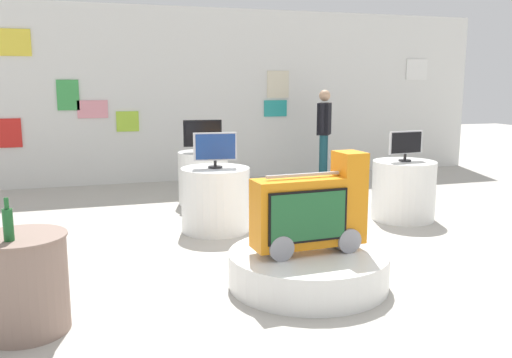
{
  "coord_description": "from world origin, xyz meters",
  "views": [
    {
      "loc": [
        -2.1,
        -4.54,
        1.78
      ],
      "look_at": [
        -0.54,
        0.44,
        0.85
      ],
      "focal_mm": 38.11,
      "sensor_mm": 36.0,
      "label": 1
    }
  ],
  "objects_px": {
    "tv_on_center_rear": "(215,148)",
    "shopper_browsing_near_truck": "(324,129)",
    "display_pedestal_left_rear": "(203,178)",
    "display_pedestal_center_rear": "(216,199)",
    "main_display_pedestal": "(308,268)",
    "side_table_round": "(24,283)",
    "bottle_on_side_table": "(8,224)",
    "tv_on_left_rear": "(203,134)",
    "tv_on_right_rear": "(406,144)",
    "novelty_firetruck_tv": "(311,213)",
    "display_pedestal_right_rear": "(403,190)"
  },
  "relations": [
    {
      "from": "display_pedestal_left_rear",
      "to": "display_pedestal_center_rear",
      "type": "relative_size",
      "value": 0.93
    },
    {
      "from": "main_display_pedestal",
      "to": "display_pedestal_right_rear",
      "type": "xyz_separation_m",
      "value": [
        2.11,
        1.82,
        0.23
      ]
    },
    {
      "from": "main_display_pedestal",
      "to": "tv_on_left_rear",
      "type": "xyz_separation_m",
      "value": [
        -0.2,
        3.52,
        0.88
      ]
    },
    {
      "from": "main_display_pedestal",
      "to": "side_table_round",
      "type": "xyz_separation_m",
      "value": [
        -2.3,
        -0.24,
        0.22
      ]
    },
    {
      "from": "main_display_pedestal",
      "to": "bottle_on_side_table",
      "type": "distance_m",
      "value": 2.48
    },
    {
      "from": "display_pedestal_center_rear",
      "to": "tv_on_right_rear",
      "type": "xyz_separation_m",
      "value": [
        2.47,
        -0.19,
        0.61
      ]
    },
    {
      "from": "tv_on_center_rear",
      "to": "shopper_browsing_near_truck",
      "type": "xyz_separation_m",
      "value": [
        2.59,
        2.61,
        -0.04
      ]
    },
    {
      "from": "main_display_pedestal",
      "to": "display_pedestal_left_rear",
      "type": "xyz_separation_m",
      "value": [
        -0.2,
        3.53,
        0.23
      ]
    },
    {
      "from": "display_pedestal_center_rear",
      "to": "display_pedestal_right_rear",
      "type": "height_order",
      "value": "same"
    },
    {
      "from": "tv_on_left_rear",
      "to": "shopper_browsing_near_truck",
      "type": "xyz_separation_m",
      "value": [
        2.42,
        1.08,
        -0.06
      ]
    },
    {
      "from": "side_table_round",
      "to": "display_pedestal_center_rear",
      "type": "bearing_deg",
      "value": 49.21
    },
    {
      "from": "tv_on_left_rear",
      "to": "display_pedestal_center_rear",
      "type": "relative_size",
      "value": 0.68
    },
    {
      "from": "tv_on_right_rear",
      "to": "bottle_on_side_table",
      "type": "distance_m",
      "value": 4.96
    },
    {
      "from": "main_display_pedestal",
      "to": "display_pedestal_center_rear",
      "type": "xyz_separation_m",
      "value": [
        -0.37,
        2.0,
        0.23
      ]
    },
    {
      "from": "side_table_round",
      "to": "novelty_firetruck_tv",
      "type": "bearing_deg",
      "value": 5.68
    },
    {
      "from": "display_pedestal_right_rear",
      "to": "shopper_browsing_near_truck",
      "type": "distance_m",
      "value": 2.85
    },
    {
      "from": "display_pedestal_right_rear",
      "to": "bottle_on_side_table",
      "type": "distance_m",
      "value": 4.98
    },
    {
      "from": "tv_on_center_rear",
      "to": "bottle_on_side_table",
      "type": "height_order",
      "value": "tv_on_center_rear"
    },
    {
      "from": "display_pedestal_center_rear",
      "to": "tv_on_center_rear",
      "type": "xyz_separation_m",
      "value": [
        0.0,
        -0.0,
        0.62
      ]
    },
    {
      "from": "display_pedestal_left_rear",
      "to": "tv_on_right_rear",
      "type": "xyz_separation_m",
      "value": [
        2.3,
        -1.72,
        0.61
      ]
    },
    {
      "from": "display_pedestal_left_rear",
      "to": "tv_on_left_rear",
      "type": "xyz_separation_m",
      "value": [
        0.0,
        -0.0,
        0.64
      ]
    },
    {
      "from": "tv_on_right_rear",
      "to": "display_pedestal_right_rear",
      "type": "bearing_deg",
      "value": 85.07
    },
    {
      "from": "display_pedestal_center_rear",
      "to": "tv_on_center_rear",
      "type": "relative_size",
      "value": 1.6
    },
    {
      "from": "main_display_pedestal",
      "to": "tv_on_right_rear",
      "type": "bearing_deg",
      "value": 40.69
    },
    {
      "from": "display_pedestal_center_rear",
      "to": "side_table_round",
      "type": "bearing_deg",
      "value": -130.79
    },
    {
      "from": "main_display_pedestal",
      "to": "display_pedestal_center_rear",
      "type": "distance_m",
      "value": 2.05
    },
    {
      "from": "display_pedestal_left_rear",
      "to": "tv_on_center_rear",
      "type": "height_order",
      "value": "tv_on_center_rear"
    },
    {
      "from": "side_table_round",
      "to": "shopper_browsing_near_truck",
      "type": "height_order",
      "value": "shopper_browsing_near_truck"
    },
    {
      "from": "novelty_firetruck_tv",
      "to": "tv_on_left_rear",
      "type": "height_order",
      "value": "tv_on_left_rear"
    },
    {
      "from": "display_pedestal_right_rear",
      "to": "shopper_browsing_near_truck",
      "type": "relative_size",
      "value": 0.49
    },
    {
      "from": "display_pedestal_right_rear",
      "to": "tv_on_right_rear",
      "type": "xyz_separation_m",
      "value": [
        -0.0,
        -0.0,
        0.61
      ]
    },
    {
      "from": "display_pedestal_center_rear",
      "to": "tv_on_right_rear",
      "type": "distance_m",
      "value": 2.55
    },
    {
      "from": "tv_on_left_rear",
      "to": "shopper_browsing_near_truck",
      "type": "relative_size",
      "value": 0.34
    },
    {
      "from": "main_display_pedestal",
      "to": "novelty_firetruck_tv",
      "type": "distance_m",
      "value": 0.5
    },
    {
      "from": "display_pedestal_left_rear",
      "to": "display_pedestal_right_rear",
      "type": "xyz_separation_m",
      "value": [
        2.3,
        -1.71,
        0.0
      ]
    },
    {
      "from": "display_pedestal_left_rear",
      "to": "tv_on_right_rear",
      "type": "distance_m",
      "value": 2.94
    },
    {
      "from": "tv_on_center_rear",
      "to": "display_pedestal_right_rear",
      "type": "height_order",
      "value": "tv_on_center_rear"
    },
    {
      "from": "novelty_firetruck_tv",
      "to": "bottle_on_side_table",
      "type": "bearing_deg",
      "value": -171.58
    },
    {
      "from": "main_display_pedestal",
      "to": "side_table_round",
      "type": "distance_m",
      "value": 2.32
    },
    {
      "from": "bottle_on_side_table",
      "to": "tv_on_center_rear",
      "type": "bearing_deg",
      "value": 49.84
    },
    {
      "from": "main_display_pedestal",
      "to": "novelty_firetruck_tv",
      "type": "height_order",
      "value": "novelty_firetruck_tv"
    },
    {
      "from": "bottle_on_side_table",
      "to": "shopper_browsing_near_truck",
      "type": "relative_size",
      "value": 0.18
    },
    {
      "from": "display_pedestal_left_rear",
      "to": "display_pedestal_center_rear",
      "type": "xyz_separation_m",
      "value": [
        -0.17,
        -1.53,
        0.0
      ]
    },
    {
      "from": "tv_on_center_rear",
      "to": "shopper_browsing_near_truck",
      "type": "distance_m",
      "value": 3.68
    },
    {
      "from": "display_pedestal_left_rear",
      "to": "tv_on_left_rear",
      "type": "bearing_deg",
      "value": -85.97
    },
    {
      "from": "side_table_round",
      "to": "bottle_on_side_table",
      "type": "distance_m",
      "value": 0.49
    },
    {
      "from": "tv_on_left_rear",
      "to": "shopper_browsing_near_truck",
      "type": "bearing_deg",
      "value": 24.02
    },
    {
      "from": "tv_on_right_rear",
      "to": "bottle_on_side_table",
      "type": "bearing_deg",
      "value": -154.07
    },
    {
      "from": "display_pedestal_right_rear",
      "to": "side_table_round",
      "type": "distance_m",
      "value": 4.86
    },
    {
      "from": "side_table_round",
      "to": "bottle_on_side_table",
      "type": "relative_size",
      "value": 2.39
    }
  ]
}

